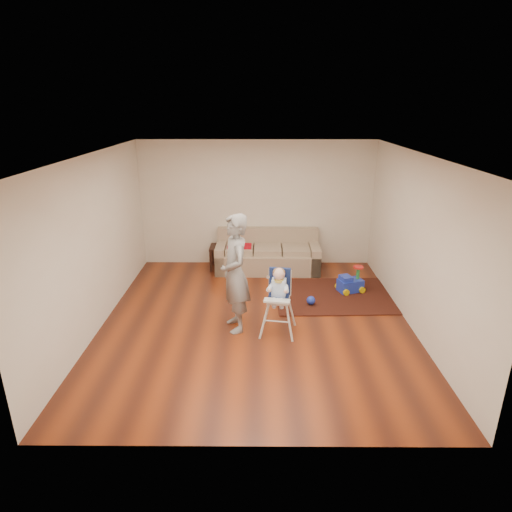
{
  "coord_description": "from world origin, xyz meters",
  "views": [
    {
      "loc": [
        0.04,
        -6.3,
        3.41
      ],
      "look_at": [
        0.0,
        0.4,
        1.0
      ],
      "focal_mm": 30.0,
      "sensor_mm": 36.0,
      "label": 1
    }
  ],
  "objects_px": {
    "side_table": "(222,257)",
    "high_chair": "(278,302)",
    "ride_on_toy": "(351,279)",
    "adult": "(235,274)",
    "sofa": "(268,251)",
    "toy_ball": "(311,300)"
  },
  "relations": [
    {
      "from": "ride_on_toy",
      "to": "high_chair",
      "type": "distance_m",
      "value": 2.12
    },
    {
      "from": "ride_on_toy",
      "to": "high_chair",
      "type": "bearing_deg",
      "value": -152.46
    },
    {
      "from": "sofa",
      "to": "ride_on_toy",
      "type": "xyz_separation_m",
      "value": [
        1.56,
        -1.13,
        -0.16
      ]
    },
    {
      "from": "side_table",
      "to": "high_chair",
      "type": "relative_size",
      "value": 0.45
    },
    {
      "from": "ride_on_toy",
      "to": "toy_ball",
      "type": "distance_m",
      "value": 1.01
    },
    {
      "from": "sofa",
      "to": "ride_on_toy",
      "type": "relative_size",
      "value": 4.49
    },
    {
      "from": "sofa",
      "to": "high_chair",
      "type": "xyz_separation_m",
      "value": [
        0.11,
        -2.66,
        0.1
      ]
    },
    {
      "from": "ride_on_toy",
      "to": "toy_ball",
      "type": "bearing_deg",
      "value": -163.41
    },
    {
      "from": "high_chair",
      "to": "toy_ball",
      "type": "bearing_deg",
      "value": 65.39
    },
    {
      "from": "adult",
      "to": "sofa",
      "type": "bearing_deg",
      "value": 151.04
    },
    {
      "from": "sofa",
      "to": "ride_on_toy",
      "type": "height_order",
      "value": "sofa"
    },
    {
      "from": "adult",
      "to": "toy_ball",
      "type": "bearing_deg",
      "value": 105.56
    },
    {
      "from": "sofa",
      "to": "adult",
      "type": "height_order",
      "value": "adult"
    },
    {
      "from": "toy_ball",
      "to": "high_chair",
      "type": "xyz_separation_m",
      "value": [
        -0.63,
        -0.94,
        0.43
      ]
    },
    {
      "from": "sofa",
      "to": "side_table",
      "type": "height_order",
      "value": "sofa"
    },
    {
      "from": "side_table",
      "to": "toy_ball",
      "type": "distance_m",
      "value": 2.53
    },
    {
      "from": "side_table",
      "to": "adult",
      "type": "height_order",
      "value": "adult"
    },
    {
      "from": "ride_on_toy",
      "to": "adult",
      "type": "distance_m",
      "value": 2.62
    },
    {
      "from": "toy_ball",
      "to": "adult",
      "type": "height_order",
      "value": "adult"
    },
    {
      "from": "side_table",
      "to": "ride_on_toy",
      "type": "distance_m",
      "value": 2.83
    },
    {
      "from": "ride_on_toy",
      "to": "high_chair",
      "type": "relative_size",
      "value": 0.45
    },
    {
      "from": "sofa",
      "to": "ride_on_toy",
      "type": "bearing_deg",
      "value": -34.97
    }
  ]
}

